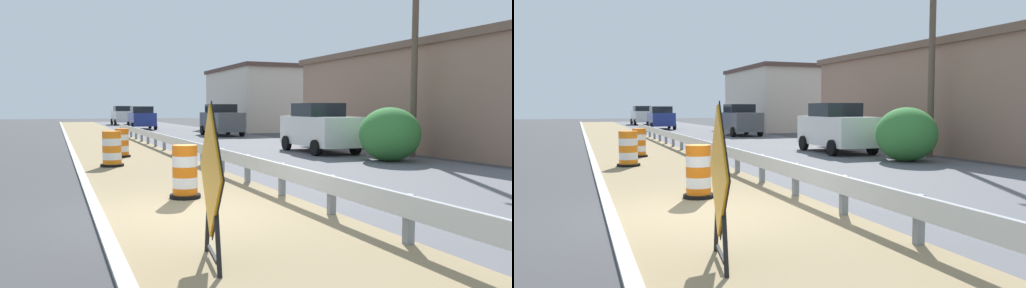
# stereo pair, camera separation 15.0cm
# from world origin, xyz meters

# --- Properties ---
(ground_plane) EXTENTS (160.00, 160.00, 0.00)m
(ground_plane) POSITION_xyz_m (0.00, 0.00, 0.00)
(ground_plane) COLOR #3D3D3F
(median_dirt_strip) EXTENTS (3.91, 120.00, 0.01)m
(median_dirt_strip) POSITION_xyz_m (0.76, 0.00, 0.00)
(median_dirt_strip) COLOR #8E7A56
(median_dirt_strip) RESTS_ON ground
(far_lane_asphalt) EXTENTS (8.15, 120.00, 0.00)m
(far_lane_asphalt) POSITION_xyz_m (6.78, 0.00, 0.00)
(far_lane_asphalt) COLOR #56565B
(far_lane_asphalt) RESTS_ON ground
(curb_near_edge) EXTENTS (0.20, 120.00, 0.11)m
(curb_near_edge) POSITION_xyz_m (-1.30, 0.00, 0.00)
(curb_near_edge) COLOR #ADADA8
(curb_near_edge) RESTS_ON ground
(guardrail_median) EXTENTS (0.18, 53.08, 0.71)m
(guardrail_median) POSITION_xyz_m (2.47, 2.07, 0.52)
(guardrail_median) COLOR silver
(guardrail_median) RESTS_ON ground
(warning_sign_diamond) EXTENTS (0.28, 1.67, 1.98)m
(warning_sign_diamond) POSITION_xyz_m (-0.24, -2.81, 1.06)
(warning_sign_diamond) COLOR black
(warning_sign_diamond) RESTS_ON ground
(traffic_barrel_nearest) EXTENTS (0.65, 0.65, 1.11)m
(traffic_barrel_nearest) POSITION_xyz_m (0.53, 1.55, 0.51)
(traffic_barrel_nearest) COLOR orange
(traffic_barrel_nearest) RESTS_ON ground
(traffic_barrel_close) EXTENTS (0.74, 0.74, 1.14)m
(traffic_barrel_close) POSITION_xyz_m (-0.28, 7.86, 0.52)
(traffic_barrel_close) COLOR orange
(traffic_barrel_close) RESTS_ON ground
(traffic_barrel_mid) EXTENTS (0.63, 0.63, 1.09)m
(traffic_barrel_mid) POSITION_xyz_m (0.40, 10.78, 0.50)
(traffic_barrel_mid) COLOR orange
(traffic_barrel_mid) RESTS_ON ground
(car_lead_near_lane) EXTENTS (2.15, 4.60, 2.07)m
(car_lead_near_lane) POSITION_xyz_m (4.98, 47.43, 1.04)
(car_lead_near_lane) COLOR silver
(car_lead_near_lane) RESTS_ON ground
(car_trailing_near_lane) EXTENTS (2.09, 4.34, 2.12)m
(car_trailing_near_lane) POSITION_xyz_m (8.52, 23.19, 1.06)
(car_trailing_near_lane) COLOR #4C5156
(car_trailing_near_lane) RESTS_ON ground
(car_lead_far_lane) EXTENTS (2.24, 4.84, 2.00)m
(car_lead_far_lane) POSITION_xyz_m (5.09, 35.02, 1.00)
(car_lead_far_lane) COLOR navy
(car_lead_far_lane) RESTS_ON ground
(car_mid_far_lane) EXTENTS (2.12, 4.29, 2.08)m
(car_mid_far_lane) POSITION_xyz_m (8.41, 9.75, 1.04)
(car_mid_far_lane) COLOR silver
(car_mid_far_lane) RESTS_ON ground
(roadside_shop_near) EXTENTS (7.83, 15.23, 4.64)m
(roadside_shop_near) POSITION_xyz_m (15.26, 9.72, 2.33)
(roadside_shop_near) COLOR #93705B
(roadside_shop_near) RESTS_ON ground
(roadside_shop_far) EXTENTS (6.57, 10.85, 5.22)m
(roadside_shop_far) POSITION_xyz_m (14.21, 30.07, 2.62)
(roadside_shop_far) COLOR beige
(roadside_shop_far) RESTS_ON ground
(utility_pole_near) EXTENTS (0.24, 1.80, 8.86)m
(utility_pole_near) POSITION_xyz_m (10.67, 6.56, 4.59)
(utility_pole_near) COLOR brown
(utility_pole_near) RESTS_ON ground
(bush_roadside) EXTENTS (2.14, 2.14, 1.91)m
(bush_roadside) POSITION_xyz_m (8.99, 5.77, 0.95)
(bush_roadside) COLOR #337533
(bush_roadside) RESTS_ON ground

